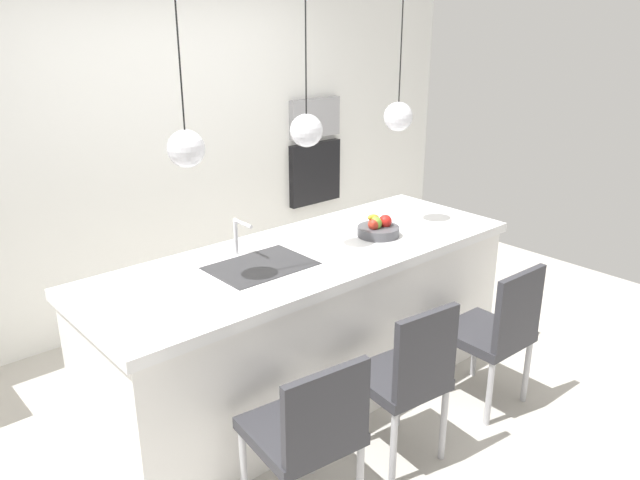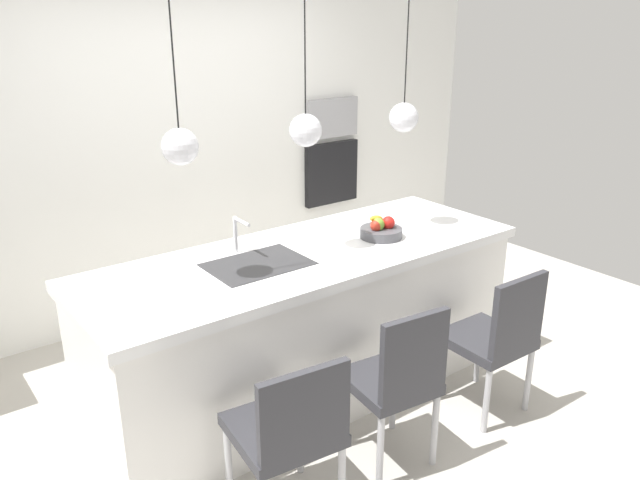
% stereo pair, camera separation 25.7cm
% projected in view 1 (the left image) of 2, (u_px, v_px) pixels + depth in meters
% --- Properties ---
extents(floor, '(6.60, 6.60, 0.00)m').
position_uv_depth(floor, '(308.00, 389.00, 4.03)').
color(floor, '#BCB7AD').
rests_on(floor, ground).
extents(back_wall, '(6.00, 0.10, 2.60)m').
position_uv_depth(back_wall, '(167.00, 150.00, 4.76)').
color(back_wall, white).
rests_on(back_wall, ground).
extents(kitchen_island, '(2.72, 0.95, 0.95)m').
position_uv_depth(kitchen_island, '(308.00, 323.00, 3.87)').
color(kitchen_island, white).
rests_on(kitchen_island, ground).
extents(sink_basin, '(0.56, 0.40, 0.02)m').
position_uv_depth(sink_basin, '(261.00, 267.00, 3.50)').
color(sink_basin, '#2D2D30').
rests_on(sink_basin, kitchen_island).
extents(faucet, '(0.02, 0.17, 0.22)m').
position_uv_depth(faucet, '(238.00, 232.00, 3.60)').
color(faucet, silver).
rests_on(faucet, kitchen_island).
extents(fruit_bowl, '(0.27, 0.27, 0.16)m').
position_uv_depth(fruit_bowl, '(378.00, 228.00, 3.96)').
color(fruit_bowl, '#4C4C51').
rests_on(fruit_bowl, kitchen_island).
extents(microwave, '(0.54, 0.08, 0.34)m').
position_uv_depth(microwave, '(314.00, 118.00, 5.55)').
color(microwave, '#9E9EA3').
rests_on(microwave, back_wall).
extents(oven, '(0.56, 0.08, 0.56)m').
position_uv_depth(oven, '(314.00, 173.00, 5.72)').
color(oven, black).
rests_on(oven, back_wall).
extents(chair_near, '(0.51, 0.51, 0.89)m').
position_uv_depth(chair_near, '(308.00, 430.00, 2.82)').
color(chair_near, '#333338').
rests_on(chair_near, ground).
extents(chair_middle, '(0.46, 0.47, 0.93)m').
position_uv_depth(chair_middle, '(407.00, 375.00, 3.23)').
color(chair_middle, '#333338').
rests_on(chair_middle, ground).
extents(chair_far, '(0.45, 0.46, 0.92)m').
position_uv_depth(chair_far, '(496.00, 329.00, 3.72)').
color(chair_far, '#333338').
rests_on(chair_far, ground).
extents(pendant_light_left, '(0.18, 0.18, 0.78)m').
position_uv_depth(pendant_light_left, '(186.00, 148.00, 3.00)').
color(pendant_light_left, silver).
extents(pendant_light_center, '(0.18, 0.18, 0.78)m').
position_uv_depth(pendant_light_center, '(306.00, 130.00, 3.47)').
color(pendant_light_center, silver).
extents(pendant_light_right, '(0.18, 0.18, 0.78)m').
position_uv_depth(pendant_light_right, '(398.00, 116.00, 3.93)').
color(pendant_light_right, silver).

